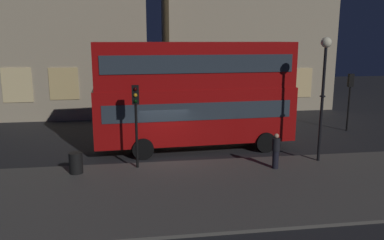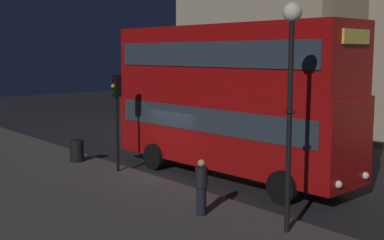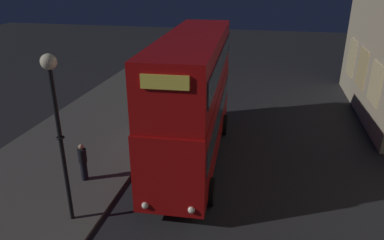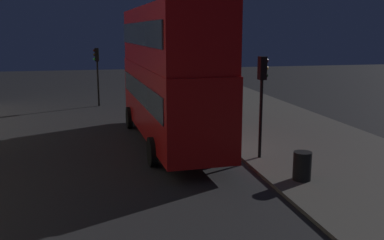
% 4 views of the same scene
% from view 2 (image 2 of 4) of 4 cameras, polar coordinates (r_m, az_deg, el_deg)
% --- Properties ---
extents(ground_plane, '(80.00, 80.00, 0.00)m').
position_cam_2_polar(ground_plane, '(20.22, -2.35, -6.14)').
color(ground_plane, '#232326').
extents(sidewalk_slab, '(44.00, 7.25, 0.12)m').
position_cam_2_polar(sidewalk_slab, '(17.89, -14.03, -8.00)').
color(sidewalk_slab, '#4C4944').
rests_on(sidewalk_slab, ground).
extents(double_decker_bus, '(10.86, 3.17, 5.82)m').
position_cam_2_polar(double_decker_bus, '(19.28, 4.01, 2.92)').
color(double_decker_bus, '#9E0C0C').
rests_on(double_decker_bus, ground).
extents(traffic_light_near_kerb, '(0.32, 0.36, 3.82)m').
position_cam_2_polar(traffic_light_near_kerb, '(19.99, -8.53, 1.99)').
color(traffic_light_near_kerb, black).
rests_on(traffic_light_near_kerb, sidewalk_slab).
extents(street_lamp, '(0.50, 0.50, 5.94)m').
position_cam_2_polar(street_lamp, '(13.04, 11.09, 5.71)').
color(street_lamp, black).
rests_on(street_lamp, sidewalk_slab).
extents(pedestrian, '(0.36, 0.36, 1.65)m').
position_cam_2_polar(pedestrian, '(14.71, 1.06, -7.53)').
color(pedestrian, black).
rests_on(pedestrian, sidewalk_slab).
extents(litter_bin, '(0.59, 0.59, 0.93)m').
position_cam_2_polar(litter_bin, '(22.46, -12.86, -3.41)').
color(litter_bin, black).
rests_on(litter_bin, sidewalk_slab).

